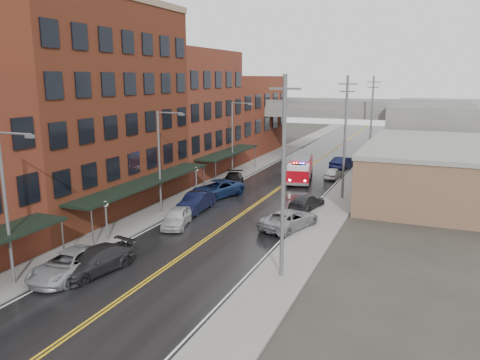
% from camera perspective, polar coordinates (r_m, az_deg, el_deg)
% --- Properties ---
extents(road, '(11.00, 160.00, 0.02)m').
position_cam_1_polar(road, '(44.56, 2.01, -2.95)').
color(road, black).
rests_on(road, ground).
extents(sidewalk_left, '(3.00, 160.00, 0.15)m').
position_cam_1_polar(sidewalk_left, '(47.49, -6.28, -1.97)').
color(sidewalk_left, slate).
rests_on(sidewalk_left, ground).
extents(sidewalk_right, '(3.00, 160.00, 0.15)m').
position_cam_1_polar(sidewalk_right, '(42.66, 11.25, -3.80)').
color(sidewalk_right, slate).
rests_on(sidewalk_right, ground).
extents(curb_left, '(0.30, 160.00, 0.15)m').
position_cam_1_polar(curb_left, '(46.74, -4.50, -2.17)').
color(curb_left, gray).
rests_on(curb_left, ground).
extents(curb_right, '(0.30, 160.00, 0.15)m').
position_cam_1_polar(curb_right, '(42.98, 9.09, -3.59)').
color(curb_right, gray).
rests_on(curb_right, ground).
extents(brick_building_b, '(9.00, 20.00, 18.00)m').
position_cam_1_polar(brick_building_b, '(43.74, -18.04, 8.13)').
color(brick_building_b, '#4D2114').
rests_on(brick_building_b, ground).
extents(brick_building_c, '(9.00, 15.00, 15.00)m').
position_cam_1_polar(brick_building_c, '(58.27, -6.71, 8.09)').
color(brick_building_c, brown).
rests_on(brick_building_c, ground).
extents(brick_building_far, '(9.00, 20.00, 12.00)m').
position_cam_1_polar(brick_building_far, '(74.12, -0.05, 7.92)').
color(brick_building_far, brown).
rests_on(brick_building_far, ground).
extents(tan_building, '(14.00, 22.00, 5.00)m').
position_cam_1_polar(tan_building, '(51.16, 23.21, 0.91)').
color(tan_building, brown).
rests_on(tan_building, ground).
extents(right_far_block, '(18.00, 30.00, 8.00)m').
position_cam_1_polar(right_far_block, '(80.73, 24.61, 5.75)').
color(right_far_block, slate).
rests_on(right_far_block, ground).
extents(awning_1, '(2.60, 18.00, 3.09)m').
position_cam_1_polar(awning_1, '(41.10, -11.28, -0.23)').
color(awning_1, black).
rests_on(awning_1, ground).
extents(awning_2, '(2.60, 13.00, 3.09)m').
position_cam_1_polar(awning_2, '(56.22, -1.39, 3.38)').
color(awning_2, black).
rests_on(awning_2, ground).
extents(globe_lamp_1, '(0.44, 0.44, 3.12)m').
position_cam_1_polar(globe_lamp_1, '(35.16, -16.04, -3.76)').
color(globe_lamp_1, '#59595B').
rests_on(globe_lamp_1, ground).
extents(globe_lamp_2, '(0.44, 0.44, 3.12)m').
position_cam_1_polar(globe_lamp_2, '(46.57, -5.37, 0.59)').
color(globe_lamp_2, '#59595B').
rests_on(globe_lamp_2, ground).
extents(street_lamp_0, '(2.64, 0.22, 9.00)m').
position_cam_1_polar(street_lamp_0, '(28.98, -26.41, -2.14)').
color(street_lamp_0, '#59595B').
rests_on(street_lamp_0, ground).
extents(street_lamp_1, '(2.64, 0.22, 9.00)m').
position_cam_1_polar(street_lamp_1, '(41.00, -9.54, 2.94)').
color(street_lamp_1, '#59595B').
rests_on(street_lamp_1, ground).
extents(street_lamp_2, '(2.64, 0.22, 9.00)m').
position_cam_1_polar(street_lamp_2, '(55.09, -0.72, 5.51)').
color(street_lamp_2, '#59595B').
rests_on(street_lamp_2, ground).
extents(utility_pole_0, '(1.80, 0.24, 12.00)m').
position_cam_1_polar(utility_pole_0, '(27.01, 5.30, 0.59)').
color(utility_pole_0, '#59595B').
rests_on(utility_pole_0, ground).
extents(utility_pole_1, '(1.80, 0.24, 12.00)m').
position_cam_1_polar(utility_pole_1, '(46.28, 12.69, 5.28)').
color(utility_pole_1, '#59595B').
rests_on(utility_pole_1, ground).
extents(utility_pole_2, '(1.80, 0.24, 12.00)m').
position_cam_1_polar(utility_pole_2, '(65.98, 15.73, 7.17)').
color(utility_pole_2, '#59595B').
rests_on(utility_pole_2, ground).
extents(overpass, '(40.00, 10.00, 7.50)m').
position_cam_1_polar(overpass, '(74.05, 10.80, 7.69)').
color(overpass, slate).
rests_on(overpass, ground).
extents(fire_truck, '(4.17, 8.00, 2.80)m').
position_cam_1_polar(fire_truck, '(54.40, 7.36, 1.41)').
color(fire_truck, '#AA0712').
rests_on(fire_truck, ground).
extents(parked_car_left_2, '(2.96, 5.70, 1.53)m').
position_cam_1_polar(parked_car_left_2, '(30.50, -20.25, -9.63)').
color(parked_car_left_2, '#94979C').
rests_on(parked_car_left_2, ground).
extents(parked_car_left_3, '(3.17, 5.67, 1.55)m').
position_cam_1_polar(parked_car_left_3, '(30.52, -17.19, -9.37)').
color(parked_car_left_3, '#252527').
rests_on(parked_car_left_3, ground).
extents(parked_car_left_4, '(2.93, 4.77, 1.52)m').
position_cam_1_polar(parked_car_left_4, '(38.18, -7.74, -4.54)').
color(parked_car_left_4, silver).
rests_on(parked_car_left_4, ground).
extents(parked_car_left_5, '(1.96, 5.15, 1.67)m').
position_cam_1_polar(parked_car_left_5, '(42.21, -5.42, -2.71)').
color(parked_car_left_5, black).
rests_on(parked_car_left_5, ground).
extents(parked_car_left_6, '(4.62, 6.61, 1.68)m').
position_cam_1_polar(parked_car_left_6, '(47.00, -2.86, -1.10)').
color(parked_car_left_6, navy).
rests_on(parked_car_left_6, ground).
extents(parked_car_left_7, '(3.53, 5.52, 1.49)m').
position_cam_1_polar(parked_car_left_7, '(51.30, -0.88, -0.04)').
color(parked_car_left_7, black).
rests_on(parked_car_left_7, ground).
extents(parked_car_right_0, '(4.23, 6.24, 1.59)m').
position_cam_1_polar(parked_car_right_0, '(37.48, 6.06, -4.76)').
color(parked_car_right_0, gray).
rests_on(parked_car_right_0, ground).
extents(parked_car_right_1, '(2.82, 4.99, 1.36)m').
position_cam_1_polar(parked_car_right_1, '(43.20, 8.13, -2.65)').
color(parked_car_right_1, '#272629').
rests_on(parked_car_right_1, ground).
extents(parked_car_right_2, '(1.76, 3.95, 1.32)m').
position_cam_1_polar(parked_car_right_2, '(56.61, 11.29, 0.81)').
color(parked_car_right_2, '#BCBCBC').
rests_on(parked_car_right_2, ground).
extents(parked_car_right_3, '(3.11, 5.29, 1.65)m').
position_cam_1_polar(parked_car_right_3, '(62.97, 12.54, 2.07)').
color(parked_car_right_3, black).
rests_on(parked_car_right_3, ground).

